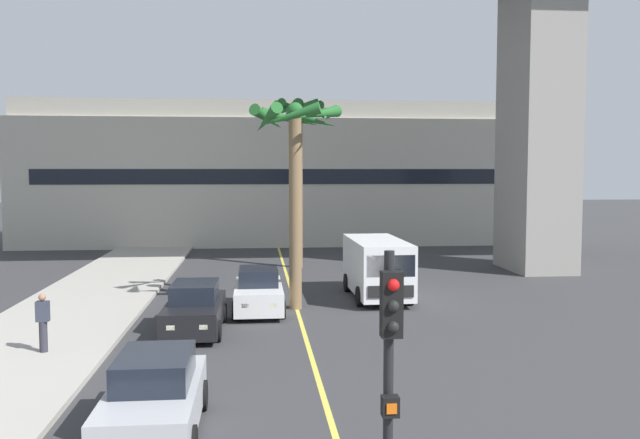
{
  "coord_description": "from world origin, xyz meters",
  "views": [
    {
      "loc": [
        -1.51,
        -1.47,
        5.13
      ],
      "look_at": [
        0.0,
        14.0,
        3.98
      ],
      "focal_mm": 37.37,
      "sensor_mm": 36.0,
      "label": 1
    }
  ],
  "objects_px": {
    "traffic_light_median_near": "(390,378)",
    "pedestrian_near_crosswalk": "(43,322)",
    "palm_tree_mid_median": "(299,138)",
    "car_queue_third": "(259,292)",
    "car_queue_second": "(154,398)",
    "car_queue_front": "(195,309)",
    "delivery_van": "(377,266)",
    "palm_tree_near_median": "(296,149)"
  },
  "relations": [
    {
      "from": "car_queue_third",
      "to": "palm_tree_mid_median",
      "type": "height_order",
      "value": "palm_tree_mid_median"
    },
    {
      "from": "traffic_light_median_near",
      "to": "palm_tree_mid_median",
      "type": "height_order",
      "value": "palm_tree_mid_median"
    },
    {
      "from": "car_queue_third",
      "to": "pedestrian_near_crosswalk",
      "type": "distance_m",
      "value": 8.05
    },
    {
      "from": "delivery_van",
      "to": "pedestrian_near_crosswalk",
      "type": "bearing_deg",
      "value": -144.81
    },
    {
      "from": "palm_tree_mid_median",
      "to": "pedestrian_near_crosswalk",
      "type": "height_order",
      "value": "palm_tree_mid_median"
    },
    {
      "from": "car_queue_front",
      "to": "pedestrian_near_crosswalk",
      "type": "distance_m",
      "value": 4.64
    },
    {
      "from": "car_queue_front",
      "to": "car_queue_second",
      "type": "distance_m",
      "value": 8.27
    },
    {
      "from": "car_queue_second",
      "to": "traffic_light_median_near",
      "type": "xyz_separation_m",
      "value": [
        3.52,
        -5.42,
        1.99
      ]
    },
    {
      "from": "delivery_van",
      "to": "pedestrian_near_crosswalk",
      "type": "relative_size",
      "value": 3.26
    },
    {
      "from": "delivery_van",
      "to": "car_queue_front",
      "type": "bearing_deg",
      "value": -143.7
    },
    {
      "from": "car_queue_second",
      "to": "car_queue_third",
      "type": "relative_size",
      "value": 1.0
    },
    {
      "from": "palm_tree_mid_median",
      "to": "car_queue_second",
      "type": "bearing_deg",
      "value": -100.94
    },
    {
      "from": "car_queue_third",
      "to": "delivery_van",
      "type": "xyz_separation_m",
      "value": [
        4.75,
        2.07,
        0.57
      ]
    },
    {
      "from": "delivery_van",
      "to": "pedestrian_near_crosswalk",
      "type": "height_order",
      "value": "delivery_van"
    },
    {
      "from": "car_queue_second",
      "to": "palm_tree_near_median",
      "type": "distance_m",
      "value": 13.1
    },
    {
      "from": "car_queue_second",
      "to": "palm_tree_mid_median",
      "type": "xyz_separation_m",
      "value": [
        4.25,
        21.99,
        6.11
      ]
    },
    {
      "from": "car_queue_third",
      "to": "palm_tree_near_median",
      "type": "relative_size",
      "value": 0.54
    },
    {
      "from": "palm_tree_mid_median",
      "to": "traffic_light_median_near",
      "type": "bearing_deg",
      "value": -91.53
    },
    {
      "from": "car_queue_front",
      "to": "palm_tree_mid_median",
      "type": "xyz_separation_m",
      "value": [
        4.22,
        13.72,
        6.11
      ]
    },
    {
      "from": "pedestrian_near_crosswalk",
      "to": "car_queue_second",
      "type": "bearing_deg",
      "value": -56.19
    },
    {
      "from": "traffic_light_median_near",
      "to": "pedestrian_near_crosswalk",
      "type": "height_order",
      "value": "traffic_light_median_near"
    },
    {
      "from": "palm_tree_near_median",
      "to": "traffic_light_median_near",
      "type": "bearing_deg",
      "value": -89.8
    },
    {
      "from": "traffic_light_median_near",
      "to": "delivery_van",
      "type": "bearing_deg",
      "value": 79.95
    },
    {
      "from": "car_queue_second",
      "to": "delivery_van",
      "type": "height_order",
      "value": "delivery_van"
    },
    {
      "from": "car_queue_front",
      "to": "palm_tree_near_median",
      "type": "distance_m",
      "value": 7.02
    },
    {
      "from": "car_queue_second",
      "to": "palm_tree_near_median",
      "type": "bearing_deg",
      "value": 73.29
    },
    {
      "from": "car_queue_front",
      "to": "delivery_van",
      "type": "xyz_separation_m",
      "value": [
        6.79,
        4.99,
        0.57
      ]
    },
    {
      "from": "car_queue_second",
      "to": "car_queue_third",
      "type": "xyz_separation_m",
      "value": [
        2.07,
        11.19,
        0.0
      ]
    },
    {
      "from": "car_queue_third",
      "to": "pedestrian_near_crosswalk",
      "type": "xyz_separation_m",
      "value": [
        -5.91,
        -5.45,
        0.28
      ]
    },
    {
      "from": "palm_tree_near_median",
      "to": "pedestrian_near_crosswalk",
      "type": "relative_size",
      "value": 4.69
    },
    {
      "from": "car_queue_third",
      "to": "delivery_van",
      "type": "height_order",
      "value": "delivery_van"
    },
    {
      "from": "car_queue_third",
      "to": "traffic_light_median_near",
      "type": "bearing_deg",
      "value": -85.02
    },
    {
      "from": "delivery_van",
      "to": "traffic_light_median_near",
      "type": "bearing_deg",
      "value": -100.05
    },
    {
      "from": "palm_tree_mid_median",
      "to": "pedestrian_near_crosswalk",
      "type": "relative_size",
      "value": 5.48
    },
    {
      "from": "delivery_van",
      "to": "car_queue_second",
      "type": "bearing_deg",
      "value": -117.24
    },
    {
      "from": "car_queue_second",
      "to": "palm_tree_mid_median",
      "type": "relative_size",
      "value": 0.46
    },
    {
      "from": "palm_tree_mid_median",
      "to": "delivery_van",
      "type": "bearing_deg",
      "value": -73.57
    },
    {
      "from": "car_queue_third",
      "to": "palm_tree_near_median",
      "type": "bearing_deg",
      "value": 13.38
    },
    {
      "from": "car_queue_third",
      "to": "pedestrian_near_crosswalk",
      "type": "bearing_deg",
      "value": -137.33
    },
    {
      "from": "delivery_van",
      "to": "palm_tree_mid_median",
      "type": "relative_size",
      "value": 0.59
    },
    {
      "from": "traffic_light_median_near",
      "to": "palm_tree_near_median",
      "type": "bearing_deg",
      "value": 90.2
    },
    {
      "from": "car_queue_front",
      "to": "traffic_light_median_near",
      "type": "relative_size",
      "value": 0.98
    }
  ]
}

